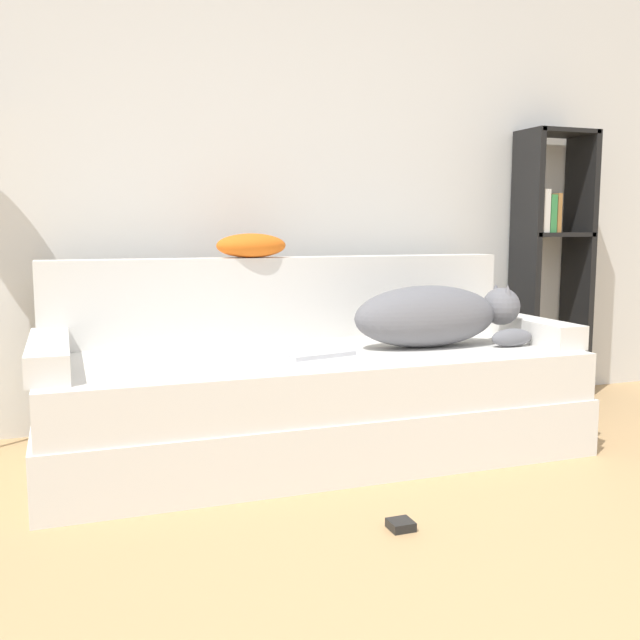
{
  "coord_description": "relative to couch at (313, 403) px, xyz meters",
  "views": [
    {
      "loc": [
        -1.13,
        -0.89,
        0.98
      ],
      "look_at": [
        -0.12,
        1.9,
        0.6
      ],
      "focal_mm": 40.0,
      "sensor_mm": 36.0,
      "label": 1
    }
  ],
  "objects": [
    {
      "name": "wall_back",
      "position": [
        0.12,
        0.7,
        1.13
      ],
      "size": [
        6.81,
        0.06,
        2.7
      ],
      "color": "silver",
      "rests_on": "ground_plane"
    },
    {
      "name": "couch_arm_left",
      "position": [
        -1.07,
        -0.01,
        0.28
      ],
      "size": [
        0.15,
        0.76,
        0.11
      ],
      "color": "silver",
      "rests_on": "couch"
    },
    {
      "name": "bookshelf",
      "position": [
        1.63,
        0.52,
        0.64
      ],
      "size": [
        0.41,
        0.26,
        1.53
      ],
      "color": "black",
      "rests_on": "ground_plane"
    },
    {
      "name": "couch",
      "position": [
        0.0,
        0.0,
        0.0
      ],
      "size": [
        2.29,
        0.95,
        0.45
      ],
      "color": "silver",
      "rests_on": "ground_plane"
    },
    {
      "name": "throw_pillow",
      "position": [
        -0.17,
        0.38,
        0.68
      ],
      "size": [
        0.33,
        0.19,
        0.11
      ],
      "color": "orange",
      "rests_on": "couch_backrest"
    },
    {
      "name": "couch_backrest",
      "position": [
        0.0,
        0.41,
        0.43
      ],
      "size": [
        2.25,
        0.15,
        0.39
      ],
      "color": "silver",
      "rests_on": "couch"
    },
    {
      "name": "couch_arm_right",
      "position": [
        1.07,
        -0.01,
        0.28
      ],
      "size": [
        0.15,
        0.76,
        0.11
      ],
      "color": "silver",
      "rests_on": "couch"
    },
    {
      "name": "dog",
      "position": [
        0.57,
        -0.06,
        0.37
      ],
      "size": [
        0.83,
        0.31,
        0.28
      ],
      "color": "slate",
      "rests_on": "couch"
    },
    {
      "name": "power_adapter",
      "position": [
        0.0,
        -0.87,
        -0.21
      ],
      "size": [
        0.08,
        0.08,
        0.03
      ],
      "color": "black",
      "rests_on": "ground_plane"
    },
    {
      "name": "laptop",
      "position": [
        -0.03,
        -0.07,
        0.24
      ],
      "size": [
        0.34,
        0.29,
        0.02
      ],
      "rotation": [
        0.0,
        0.0,
        0.22
      ],
      "color": "#B7B7BC",
      "rests_on": "couch"
    }
  ]
}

